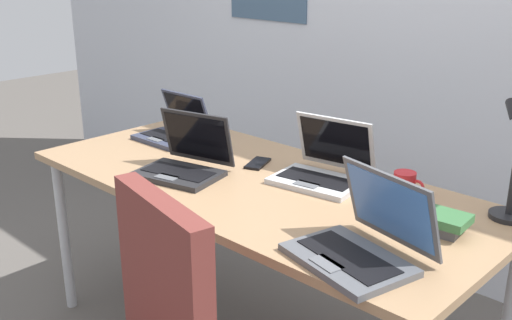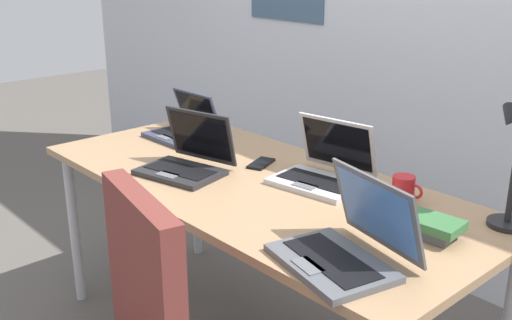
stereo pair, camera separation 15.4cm
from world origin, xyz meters
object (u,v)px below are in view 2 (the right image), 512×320
Objects in this scene: desk_lamp at (510,168)px; laptop_front_right at (186,161)px; cell_phone at (261,163)px; coffee_mug at (404,189)px; laptop_near_mouse at (323,171)px; laptop_far_corner at (345,246)px; computer_mouse at (216,149)px; laptop_back_left at (183,128)px; book_stack at (428,225)px.

desk_lamp is 1.13m from laptop_front_right.
cell_phone is (-0.92, -0.14, -0.19)m from desk_lamp.
coffee_mug is at bearing -173.65° from desk_lamp.
laptop_front_right is 0.81m from coffee_mug.
laptop_front_right is (-0.42, -0.30, -0.00)m from laptop_near_mouse.
laptop_far_corner reaches higher than computer_mouse.
laptop_back_left is at bearing -168.57° from computer_mouse.
desk_lamp is 0.56m from laptop_far_corner.
desk_lamp reaches higher than laptop_back_left.
coffee_mug is (0.82, 0.15, 0.03)m from computer_mouse.
laptop_far_corner is 1.02m from computer_mouse.
cell_phone is at bearing 27.33° from computer_mouse.
laptop_front_right reaches higher than cell_phone.
laptop_near_mouse is 0.52m from laptop_front_right.
laptop_far_corner is at bearing -15.94° from laptop_back_left.
coffee_mug is at bearing 13.87° from laptop_near_mouse.
desk_lamp is at bearing 6.35° from coffee_mug.
laptop_near_mouse is at bearing -170.04° from desk_lamp.
coffee_mug is at bearing -11.60° from cell_phone.
cell_phone is 0.79m from book_stack.
book_stack is (0.06, 0.31, -0.02)m from laptop_far_corner.
laptop_back_left is (-1.43, -0.16, -0.16)m from desk_lamp.
laptop_far_corner reaches higher than cell_phone.
laptop_back_left is at bearing 178.12° from book_stack.
book_stack is (0.79, -0.05, 0.03)m from cell_phone.
laptop_front_right is 2.61× the size of cell_phone.
laptop_far_corner is 0.32m from book_stack.
laptop_back_left is 0.72× the size of laptop_far_corner.
coffee_mug reaches higher than computer_mouse.
laptop_far_corner is 2.86× the size of cell_phone.
laptop_near_mouse is (-0.63, -0.11, -0.15)m from desk_lamp.
computer_mouse is 0.71× the size of cell_phone.
desk_lamp is 1.87× the size of book_stack.
laptop_front_right is at bearing -48.48° from computer_mouse.
laptop_back_left is 0.46m from laptop_front_right.
computer_mouse is 0.45× the size of book_stack.
book_stack is (0.50, -0.09, -0.01)m from laptop_near_mouse.
laptop_near_mouse is at bearing 3.25° from laptop_back_left.
desk_lamp is at bearing 70.06° from laptop_far_corner.
computer_mouse is (-0.10, 0.22, -0.03)m from laptop_front_right.
laptop_front_right is 0.30m from cell_phone.
coffee_mug is at bearing 6.17° from laptop_back_left.
laptop_far_corner is 1.82× the size of book_stack.
book_stack is at bearing -10.07° from laptop_near_mouse.
cell_phone is at bearing -169.65° from coffee_mug.
desk_lamp reaches higher than book_stack.
laptop_front_right reaches higher than book_stack.
desk_lamp reaches higher than cell_phone.
book_stack is at bearing -38.98° from coffee_mug.
book_stack reaches higher than cell_phone.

